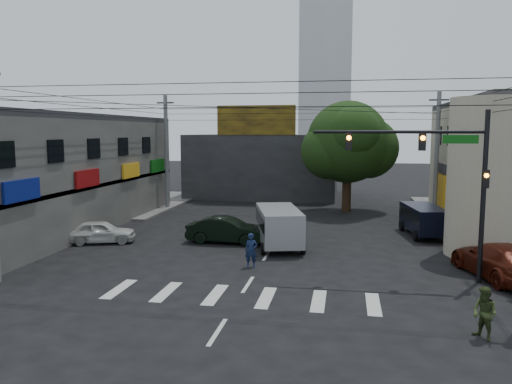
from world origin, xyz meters
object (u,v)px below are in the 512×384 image
(silver_minivan, at_px, (279,228))
(traffic_officer, at_px, (251,251))
(utility_pole_far_left, at_px, (166,153))
(utility_pole_far_right, at_px, (437,155))
(street_tree, at_px, (348,142))
(traffic_gantry, at_px, (442,168))
(navy_van, at_px, (423,221))
(pedestrian_olive, at_px, (485,313))
(dark_sedan, at_px, (227,230))
(maroon_sedan, at_px, (499,261))
(white_compact, at_px, (101,232))

(silver_minivan, bearing_deg, traffic_officer, 155.50)
(utility_pole_far_left, bearing_deg, utility_pole_far_right, 0.00)
(street_tree, bearing_deg, traffic_gantry, -78.01)
(street_tree, distance_m, navy_van, 10.73)
(street_tree, xyz_separation_m, pedestrian_olive, (4.15, -24.07, -4.65))
(dark_sedan, relative_size, navy_van, 0.95)
(maroon_sedan, height_order, pedestrian_olive, pedestrian_olive)
(traffic_officer, bearing_deg, street_tree, 69.21)
(utility_pole_far_left, xyz_separation_m, silver_minivan, (10.85, -11.99, -3.54))
(maroon_sedan, bearing_deg, traffic_officer, -14.20)
(white_compact, height_order, silver_minivan, silver_minivan)
(street_tree, height_order, maroon_sedan, street_tree)
(street_tree, bearing_deg, utility_pole_far_right, -8.75)
(street_tree, distance_m, traffic_officer, 18.50)
(maroon_sedan, distance_m, traffic_officer, 10.86)
(traffic_gantry, distance_m, maroon_sedan, 4.92)
(utility_pole_far_right, bearing_deg, maroon_sedan, -90.00)
(navy_van, bearing_deg, street_tree, 19.67)
(utility_pole_far_right, height_order, navy_van, utility_pole_far_right)
(navy_van, bearing_deg, silver_minivan, 109.78)
(dark_sedan, distance_m, navy_van, 11.97)
(dark_sedan, relative_size, traffic_officer, 2.82)
(utility_pole_far_right, xyz_separation_m, pedestrian_olive, (-2.35, -23.07, -3.78))
(traffic_gantry, relative_size, navy_van, 1.51)
(silver_minivan, xyz_separation_m, traffic_officer, (-0.71, -4.37, -0.26))
(dark_sedan, xyz_separation_m, traffic_officer, (2.34, -4.83, 0.06))
(traffic_gantry, distance_m, utility_pole_far_right, 17.21)
(maroon_sedan, height_order, navy_van, navy_van)
(utility_pole_far_right, relative_size, silver_minivan, 1.73)
(traffic_officer, bearing_deg, traffic_gantry, -11.19)
(dark_sedan, bearing_deg, maroon_sedan, -107.84)
(white_compact, relative_size, silver_minivan, 0.77)
(maroon_sedan, bearing_deg, pedestrian_olive, 56.06)
(navy_van, height_order, traffic_officer, navy_van)
(utility_pole_far_right, bearing_deg, traffic_officer, -123.58)
(street_tree, distance_m, traffic_gantry, 18.42)
(utility_pole_far_left, distance_m, silver_minivan, 16.55)
(utility_pole_far_left, height_order, white_compact, utility_pole_far_left)
(street_tree, distance_m, maroon_sedan, 18.95)
(street_tree, height_order, traffic_officer, street_tree)
(street_tree, xyz_separation_m, white_compact, (-13.75, -13.82, -4.82))
(utility_pole_far_left, distance_m, white_compact, 13.44)
(utility_pole_far_left, xyz_separation_m, traffic_officer, (10.14, -16.36, -3.80))
(street_tree, height_order, pedestrian_olive, street_tree)
(utility_pole_far_left, relative_size, silver_minivan, 1.73)
(maroon_sedan, bearing_deg, utility_pole_far_left, -52.77)
(white_compact, xyz_separation_m, traffic_officer, (9.39, -3.53, 0.15))
(white_compact, distance_m, traffic_officer, 10.03)
(maroon_sedan, bearing_deg, navy_van, -92.64)
(silver_minivan, relative_size, pedestrian_olive, 3.24)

